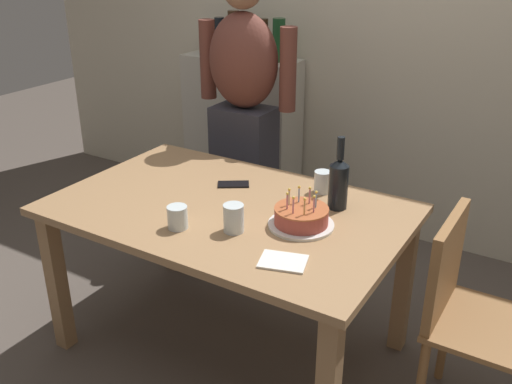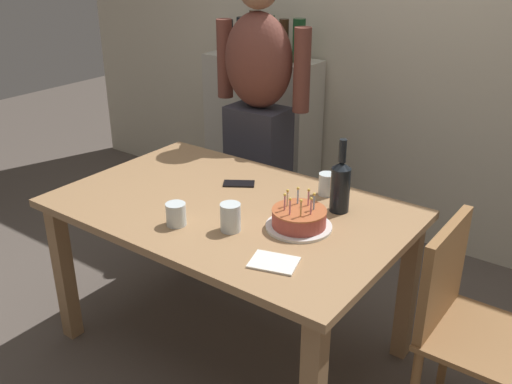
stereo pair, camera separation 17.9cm
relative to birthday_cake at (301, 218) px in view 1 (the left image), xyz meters
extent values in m
plane|color=#564C44|center=(-0.35, 0.00, -0.78)|extent=(10.00, 10.00, 0.00)
cube|color=beige|center=(-0.35, 1.55, 0.52)|extent=(5.20, 0.10, 2.60)
cube|color=#A37A51|center=(-0.35, 0.00, -0.06)|extent=(1.50, 0.96, 0.03)
cube|color=#A37A51|center=(-1.03, -0.41, -0.43)|extent=(0.07, 0.07, 0.70)
cube|color=#A37A51|center=(-1.03, 0.41, -0.43)|extent=(0.07, 0.07, 0.70)
cube|color=#A37A51|center=(0.33, 0.41, -0.43)|extent=(0.07, 0.07, 0.70)
cylinder|color=white|center=(0.00, 0.00, -0.03)|extent=(0.27, 0.27, 0.01)
cylinder|color=#B24C42|center=(0.00, 0.00, 0.00)|extent=(0.22, 0.22, 0.06)
cylinder|color=#B75B33|center=(0.00, 0.00, 0.04)|extent=(0.22, 0.22, 0.01)
cylinder|color=pink|center=(0.06, -0.01, 0.07)|extent=(0.01, 0.01, 0.06)
sphere|color=#F9C64C|center=(0.06, -0.01, 0.11)|extent=(0.01, 0.01, 0.01)
cylinder|color=#93B7DB|center=(0.04, 0.04, 0.07)|extent=(0.01, 0.01, 0.06)
sphere|color=#F9C64C|center=(0.04, 0.04, 0.11)|extent=(0.01, 0.01, 0.01)
cylinder|color=pink|center=(0.01, 0.06, 0.07)|extent=(0.01, 0.01, 0.06)
sphere|color=#F9C64C|center=(0.01, 0.06, 0.11)|extent=(0.01, 0.01, 0.01)
cylinder|color=#93B7DB|center=(-0.04, 0.04, 0.07)|extent=(0.01, 0.01, 0.06)
sphere|color=#F9C64C|center=(-0.04, 0.04, 0.11)|extent=(0.01, 0.01, 0.01)
cylinder|color=beige|center=(-0.06, 0.01, 0.07)|extent=(0.01, 0.01, 0.06)
sphere|color=#F9C64C|center=(-0.06, 0.01, 0.11)|extent=(0.01, 0.01, 0.01)
cylinder|color=pink|center=(-0.04, -0.04, 0.07)|extent=(0.01, 0.01, 0.06)
sphere|color=#F9C64C|center=(-0.04, -0.04, 0.11)|extent=(0.01, 0.01, 0.01)
cylinder|color=pink|center=(-0.01, -0.06, 0.07)|extent=(0.01, 0.01, 0.06)
sphere|color=#F9C64C|center=(-0.01, -0.06, 0.11)|extent=(0.01, 0.01, 0.01)
cylinder|color=#EAB266|center=(0.04, -0.04, 0.07)|extent=(0.01, 0.01, 0.06)
sphere|color=#F9C64C|center=(0.04, -0.04, 0.11)|extent=(0.01, 0.01, 0.01)
cylinder|color=silver|center=(-0.21, -0.17, 0.02)|extent=(0.08, 0.08, 0.11)
cylinder|color=silver|center=(-0.41, -0.27, 0.01)|extent=(0.08, 0.08, 0.09)
cylinder|color=silver|center=(-0.07, 0.35, 0.01)|extent=(0.07, 0.07, 0.10)
cylinder|color=black|center=(0.05, 0.23, 0.06)|extent=(0.08, 0.08, 0.19)
cone|color=black|center=(0.05, 0.23, 0.17)|extent=(0.08, 0.08, 0.03)
cylinder|color=black|center=(0.05, 0.23, 0.23)|extent=(0.03, 0.03, 0.10)
cube|color=black|center=(-0.46, 0.20, -0.03)|extent=(0.16, 0.14, 0.01)
cube|color=white|center=(0.07, -0.28, -0.03)|extent=(0.19, 0.17, 0.01)
cube|color=#33333D|center=(-0.78, 0.80, -0.32)|extent=(0.34, 0.23, 0.92)
ellipsoid|color=brown|center=(-0.78, 0.80, 0.40)|extent=(0.41, 0.27, 0.52)
cylinder|color=brown|center=(-0.52, 0.83, 0.38)|extent=(0.09, 0.09, 0.44)
cylinder|color=brown|center=(-1.04, 0.83, 0.38)|extent=(0.09, 0.09, 0.44)
cube|color=olive|center=(0.74, 0.12, -0.32)|extent=(0.42, 0.42, 0.02)
cube|color=olive|center=(0.55, 0.12, -0.11)|extent=(0.04, 0.40, 0.40)
cylinder|color=olive|center=(0.56, 0.30, -0.55)|extent=(0.04, 0.04, 0.45)
cube|color=beige|center=(-1.14, 1.33, -0.24)|extent=(0.79, 0.30, 1.07)
cylinder|color=black|center=(-1.42, 1.33, 0.40)|extent=(0.07, 0.07, 0.22)
cylinder|color=black|center=(-1.30, 1.33, 0.42)|extent=(0.06, 0.06, 0.24)
cylinder|color=#382314|center=(-1.19, 1.33, 0.44)|extent=(0.07, 0.07, 0.29)
cylinder|color=#194723|center=(-1.08, 1.33, 0.43)|extent=(0.07, 0.07, 0.26)
cylinder|color=#382314|center=(-0.97, 1.33, 0.42)|extent=(0.06, 0.06, 0.25)
cylinder|color=#194723|center=(-0.86, 1.33, 0.43)|extent=(0.08, 0.08, 0.26)
camera|label=1|loc=(0.90, -1.82, 1.03)|focal=40.06mm
camera|label=2|loc=(1.05, -1.72, 1.03)|focal=40.06mm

